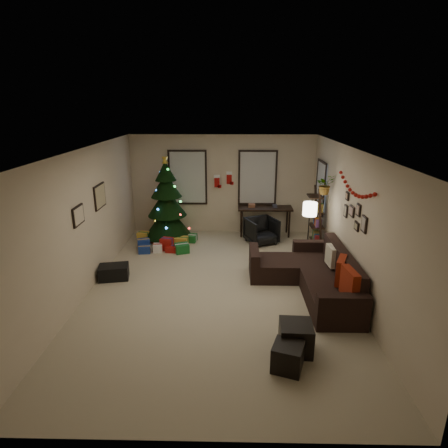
{
  "coord_description": "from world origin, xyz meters",
  "views": [
    {
      "loc": [
        0.25,
        -6.63,
        3.49
      ],
      "look_at": [
        0.1,
        0.6,
        1.15
      ],
      "focal_mm": 30.08,
      "sensor_mm": 36.0,
      "label": 1
    }
  ],
  "objects": [
    {
      "name": "floor_lamp",
      "position": [
        1.95,
        1.23,
        1.2
      ],
      "size": [
        0.3,
        0.3,
        1.44
      ],
      "rotation": [
        0.0,
        0.0,
        -0.36
      ],
      "color": "black",
      "rests_on": "floor"
    },
    {
      "name": "stocking_left",
      "position": [
        -0.14,
        3.36,
        1.48
      ],
      "size": [
        0.2,
        0.05,
        0.36
      ],
      "color": "#990F0C",
      "rests_on": "wall_back"
    },
    {
      "name": "storage_bin",
      "position": [
        -2.18,
        0.41,
        0.15
      ],
      "size": [
        0.65,
        0.5,
        0.3
      ],
      "primitive_type": "cube",
      "rotation": [
        0.0,
        0.0,
        0.19
      ],
      "color": "black",
      "rests_on": "floor"
    },
    {
      "name": "garland",
      "position": [
        2.45,
        -0.02,
        2.05
      ],
      "size": [
        0.08,
        1.9,
        0.3
      ],
      "primitive_type": null,
      "color": "#A5140C",
      "rests_on": "wall_right"
    },
    {
      "name": "bookshelf",
      "position": [
        2.3,
        1.95,
        0.79
      ],
      "size": [
        0.3,
        0.49,
        1.64
      ],
      "color": "black",
      "rests_on": "floor"
    },
    {
      "name": "desk_chair",
      "position": [
        1.03,
        2.57,
        0.34
      ],
      "size": [
        0.86,
        0.84,
        0.68
      ],
      "primitive_type": "imported",
      "rotation": [
        0.0,
        0.0,
        0.43
      ],
      "color": "black",
      "rests_on": "floor"
    },
    {
      "name": "ceiling",
      "position": [
        0.0,
        0.0,
        2.7
      ],
      "size": [
        7.0,
        7.0,
        0.0
      ],
      "primitive_type": "plane",
      "rotation": [
        3.14,
        0.0,
        0.0
      ],
      "color": "white",
      "rests_on": "floor"
    },
    {
      "name": "pillow_cream",
      "position": [
        2.21,
        0.22,
        0.63
      ],
      "size": [
        0.14,
        0.4,
        0.39
      ],
      "primitive_type": "cube",
      "rotation": [
        0.0,
        0.0,
        0.07
      ],
      "color": "beige",
      "rests_on": "sofa"
    },
    {
      "name": "art_map",
      "position": [
        -2.48,
        0.87,
        1.65
      ],
      "size": [
        0.04,
        0.6,
        0.5
      ],
      "color": "black",
      "rests_on": "wall_left"
    },
    {
      "name": "wall_left",
      "position": [
        -2.5,
        0.0,
        1.35
      ],
      "size": [
        0.0,
        7.0,
        7.0
      ],
      "primitive_type": "plane",
      "rotation": [
        1.57,
        0.0,
        1.57
      ],
      "color": "beige",
      "rests_on": "floor"
    },
    {
      "name": "window_right_wall",
      "position": [
        2.47,
        2.55,
        1.5
      ],
      "size": [
        0.06,
        0.9,
        1.3
      ],
      "color": "#728CB2",
      "rests_on": "wall_right"
    },
    {
      "name": "christmas_tree",
      "position": [
        -1.43,
        2.79,
        0.95
      ],
      "size": [
        1.23,
        1.23,
        2.29
      ],
      "rotation": [
        0.0,
        0.0,
        0.2
      ],
      "color": "black",
      "rests_on": "floor"
    },
    {
      "name": "window_back_left",
      "position": [
        -0.95,
        3.47,
        1.55
      ],
      "size": [
        1.05,
        0.06,
        1.5
      ],
      "color": "#728CB2",
      "rests_on": "wall_back"
    },
    {
      "name": "wall_back",
      "position": [
        0.0,
        3.5,
        1.35
      ],
      "size": [
        5.0,
        0.0,
        5.0
      ],
      "primitive_type": "plane",
      "rotation": [
        1.57,
        0.0,
        0.0
      ],
      "color": "beige",
      "rests_on": "floor"
    },
    {
      "name": "ottoman_far",
      "position": [
        1.03,
        -2.3,
        0.19
      ],
      "size": [
        0.5,
        0.5,
        0.37
      ],
      "primitive_type": "cube",
      "rotation": [
        0.0,
        0.0,
        -0.33
      ],
      "color": "black",
      "rests_on": "floor"
    },
    {
      "name": "pillow_red_a",
      "position": [
        2.21,
        -1.0,
        0.64
      ],
      "size": [
        0.19,
        0.51,
        0.5
      ],
      "primitive_type": "cube",
      "rotation": [
        0.0,
        0.0,
        0.11
      ],
      "color": "maroon",
      "rests_on": "sofa"
    },
    {
      "name": "ottoman_near",
      "position": [
        1.2,
        -1.91,
        0.22
      ],
      "size": [
        0.49,
        0.49,
        0.45
      ],
      "primitive_type": "cube",
      "rotation": [
        0.0,
        0.0,
        -0.05
      ],
      "color": "black",
      "rests_on": "floor"
    },
    {
      "name": "wall_right",
      "position": [
        2.5,
        0.0,
        1.35
      ],
      "size": [
        0.0,
        7.0,
        7.0
      ],
      "primitive_type": "plane",
      "rotation": [
        1.57,
        0.0,
        -1.57
      ],
      "color": "beige",
      "rests_on": "floor"
    },
    {
      "name": "sofa",
      "position": [
        1.85,
        0.04,
        0.28
      ],
      "size": [
        1.81,
        2.63,
        0.85
      ],
      "color": "black",
      "rests_on": "floor"
    },
    {
      "name": "pillow_red_b",
      "position": [
        2.21,
        -0.47,
        0.64
      ],
      "size": [
        0.3,
        0.48,
        0.47
      ],
      "primitive_type": "cube",
      "rotation": [
        0.0,
        0.0,
        -0.4
      ],
      "color": "maroon",
      "rests_on": "sofa"
    },
    {
      "name": "art_abstract",
      "position": [
        -2.48,
        -0.29,
        1.58
      ],
      "size": [
        0.04,
        0.45,
        0.35
      ],
      "color": "black",
      "rests_on": "wall_left"
    },
    {
      "name": "wall_front",
      "position": [
        0.0,
        -3.5,
        1.35
      ],
      "size": [
        5.0,
        0.0,
        5.0
      ],
      "primitive_type": "plane",
      "rotation": [
        -1.57,
        0.0,
        0.0
      ],
      "color": "beige",
      "rests_on": "floor"
    },
    {
      "name": "gallery",
      "position": [
        2.48,
        -0.07,
        1.57
      ],
      "size": [
        0.03,
        1.25,
        0.54
      ],
      "color": "black",
      "rests_on": "wall_right"
    },
    {
      "name": "desk",
      "position": [
        1.16,
        3.22,
        0.7
      ],
      "size": [
        1.46,
        0.52,
        0.79
      ],
      "color": "black",
      "rests_on": "floor"
    },
    {
      "name": "window_back_right",
      "position": [
        0.95,
        3.47,
        1.55
      ],
      "size": [
        1.05,
        0.06,
        1.5
      ],
      "color": "#728CB2",
      "rests_on": "wall_back"
    },
    {
      "name": "potted_plant",
      "position": [
        2.3,
        1.51,
        1.85
      ],
      "size": [
        0.64,
        0.6,
        0.56
      ],
      "primitive_type": "imported",
      "rotation": [
        0.0,
        0.0,
        0.41
      ],
      "color": "#4C4C4C",
      "rests_on": "bookshelf"
    },
    {
      "name": "floor",
      "position": [
        0.0,
        0.0,
        0.0
      ],
      "size": [
        7.0,
        7.0,
        0.0
      ],
      "primitive_type": "plane",
      "color": "tan",
      "rests_on": "ground"
    },
    {
      "name": "stocking_right",
      "position": [
        0.19,
        3.49,
        1.54
      ],
      "size": [
        0.2,
        0.05,
        0.36
      ],
      "color": "#990F0C",
      "rests_on": "wall_back"
    },
    {
      "name": "presents",
      "position": [
        -1.39,
        2.15,
        0.11
      ],
      "size": [
        1.5,
        1.08,
        0.3
      ],
      "rotation": [
        0.0,
        0.0,
        0.03
      ],
      "color": "gold",
      "rests_on": "floor"
    }
  ]
}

